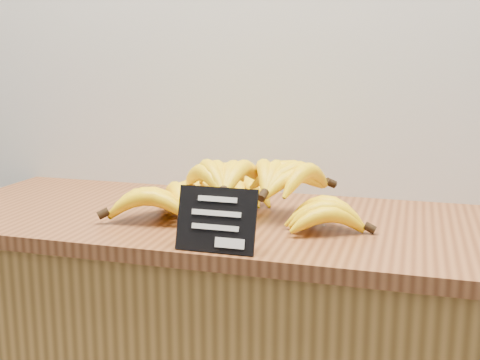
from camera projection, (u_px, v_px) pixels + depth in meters
The scene contains 3 objects.
counter_top at pixel (247, 223), 1.30m from camera, with size 1.40×0.54×0.03m, color brown.
chalkboard_sign at pixel (216, 220), 1.06m from camera, with size 0.14×0.01×0.12m, color black.
banana_pile at pixel (239, 191), 1.29m from camera, with size 0.56×0.36×0.12m.
Camera 1 is at (0.35, 1.54, 1.27)m, focal length 45.00 mm.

